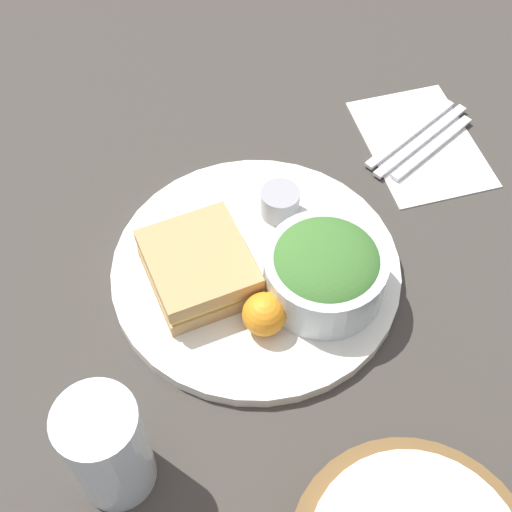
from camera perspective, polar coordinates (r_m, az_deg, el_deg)
name	(u,v)px	position (r m, az deg, el deg)	size (l,w,h in m)	color
ground_plane	(256,274)	(0.82, 0.00, -1.47)	(4.00, 4.00, 0.00)	#3D3833
plate	(256,270)	(0.82, 0.00, -1.15)	(0.33, 0.33, 0.02)	white
sandwich	(199,266)	(0.78, -4.62, -0.82)	(0.12, 0.13, 0.05)	tan
salad_bowl	(325,270)	(0.76, 5.55, -1.11)	(0.13, 0.13, 0.07)	silver
dressing_cup	(280,203)	(0.84, 1.93, 4.29)	(0.05, 0.05, 0.04)	#99999E
orange_wedge	(264,314)	(0.75, 0.66, -4.68)	(0.05, 0.05, 0.05)	orange
drink_glass	(107,448)	(0.67, -11.83, -14.83)	(0.07, 0.07, 0.13)	silver
napkin	(421,143)	(0.98, 13.03, 8.82)	(0.14, 0.20, 0.00)	white
fork	(411,133)	(0.98, 12.26, 9.57)	(0.17, 0.01, 0.01)	silver
knife	(421,140)	(0.97, 13.08, 9.01)	(0.18, 0.01, 0.01)	silver
spoon	(432,147)	(0.97, 13.91, 8.43)	(0.15, 0.01, 0.01)	silver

